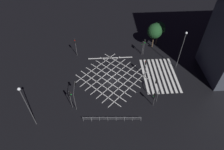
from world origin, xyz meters
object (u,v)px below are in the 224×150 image
Objects in this scene: street_lamp_west at (26,102)px; traffic_light_nw_cross at (70,96)px; street_tree_far at (155,31)px; traffic_light_se_cross at (143,45)px; traffic_light_se_main at (144,44)px; street_lamp_east at (183,45)px; traffic_light_median_south at (146,65)px; traffic_light_ne_main at (75,44)px; traffic_light_sw_main at (157,86)px; traffic_light_sw_cross at (154,97)px; traffic_light_nw_main at (75,91)px; street_tree_near at (159,28)px.

traffic_light_nw_cross is at bearing -62.07° from street_lamp_west.
traffic_light_se_cross is at bearing 133.48° from street_tree_far.
street_lamp_east reaches higher than traffic_light_se_main.
traffic_light_median_south is 7.08m from traffic_light_se_main.
traffic_light_nw_cross is at bearing 113.03° from street_lamp_east.
traffic_light_ne_main is 14.53m from traffic_light_nw_cross.
traffic_light_sw_main is (1.53, -15.19, -0.31)m from traffic_light_nw_cross.
traffic_light_median_south reaches higher than traffic_light_sw_cross.
street_lamp_east reaches higher than traffic_light_ne_main.
street_tree_far is (15.31, -2.64, 1.53)m from traffic_light_sw_main.
street_lamp_east reaches higher than traffic_light_se_cross.
traffic_light_se_cross is at bearing -50.41° from street_lamp_west.
traffic_light_sw_cross is 0.82× the size of traffic_light_nw_main.
street_lamp_west is at bearing -50.82° from traffic_light_se_main.
street_lamp_west reaches higher than street_lamp_east.
traffic_light_nw_cross is at bearing -2.11° from traffic_light_sw_cross.
traffic_light_ne_main is at bearing 49.67° from traffic_light_sw_main.
traffic_light_nw_main is 19.06m from traffic_light_se_cross.
traffic_light_ne_main is 19.37m from street_tree_near.
traffic_light_ne_main is 15.25m from traffic_light_se_main.
street_tree_near is at bearing -47.62° from traffic_light_nw_main.
traffic_light_ne_main reaches higher than traffic_light_nw_main.
street_lamp_east reaches higher than traffic_light_nw_cross.
traffic_light_ne_main is 18.13m from street_tree_far.
traffic_light_ne_main is at bearing 75.88° from street_lamp_east.
traffic_light_ne_main is 14.89m from traffic_light_se_cross.
street_lamp_west is (-17.01, 20.58, 3.37)m from traffic_light_se_cross.
street_lamp_east is 1.49× the size of street_tree_far.
traffic_light_sw_cross is 0.82× the size of traffic_light_median_south.
traffic_light_se_main is 5.58m from street_tree_near.
traffic_light_nw_main is 1.00× the size of traffic_light_median_south.
traffic_light_se_cross is (12.40, 0.44, -0.11)m from traffic_light_sw_main.
traffic_light_sw_main is at bearing -112.61° from traffic_light_sw_cross.
traffic_light_sw_main reaches higher than traffic_light_se_cross.
traffic_light_sw_cross is at bearing -2.11° from traffic_light_nw_cross.
traffic_light_median_south is (5.87, -13.43, -0.14)m from traffic_light_nw_main.
traffic_light_sw_main is at bearing 0.33° from traffic_light_se_main.
street_lamp_west is 32.43m from street_tree_near.
street_tree_far is at bearing 97.35° from traffic_light_ne_main.
traffic_light_median_south is 1.13× the size of traffic_light_se_cross.
traffic_light_median_south is at bearing -88.17° from traffic_light_sw_cross.
traffic_light_se_main is 4.16m from street_tree_far.
street_tree_near reaches higher than traffic_light_se_main.
traffic_light_median_south is at bearing 26.33° from traffic_light_nw_cross.
traffic_light_nw_main is 22.42m from street_lamp_east.
traffic_light_ne_main is at bearing 97.35° from street_tree_far.
traffic_light_se_main is 0.49m from traffic_light_se_cross.
traffic_light_sw_main is (-5.44, -1.10, -0.23)m from traffic_light_median_south.
traffic_light_nw_cross is at bearing 95.76° from traffic_light_sw_main.
traffic_light_se_main is (12.87, -14.45, -0.16)m from traffic_light_nw_main.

